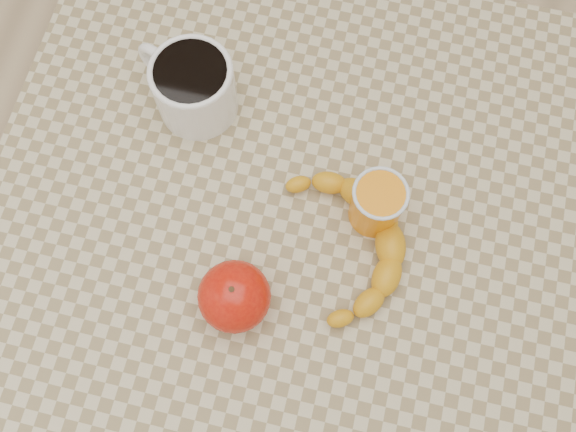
% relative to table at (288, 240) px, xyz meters
% --- Properties ---
extents(ground, '(3.00, 3.00, 0.00)m').
position_rel_table_xyz_m(ground, '(0.00, 0.00, -0.66)').
color(ground, tan).
rests_on(ground, ground).
extents(table, '(0.80, 0.80, 0.75)m').
position_rel_table_xyz_m(table, '(0.00, 0.00, 0.00)').
color(table, tan).
rests_on(table, ground).
extents(coffee_mug, '(0.16, 0.14, 0.09)m').
position_rel_table_xyz_m(coffee_mug, '(-0.16, 0.13, 0.14)').
color(coffee_mug, white).
rests_on(coffee_mug, table).
extents(orange_juice_glass, '(0.07, 0.07, 0.08)m').
position_rel_table_xyz_m(orange_juice_glass, '(0.10, 0.03, 0.13)').
color(orange_juice_glass, orange).
rests_on(orange_juice_glass, table).
extents(apple, '(0.10, 0.10, 0.08)m').
position_rel_table_xyz_m(apple, '(-0.04, -0.12, 0.13)').
color(apple, '#A40B05').
rests_on(apple, table).
extents(banana, '(0.31, 0.34, 0.04)m').
position_rel_table_xyz_m(banana, '(0.08, -0.02, 0.10)').
color(banana, orange).
rests_on(banana, table).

